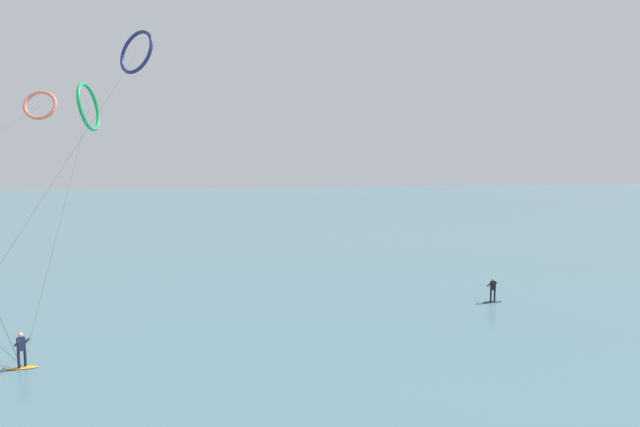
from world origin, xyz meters
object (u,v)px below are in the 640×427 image
object	(u,v)px
kite_navy	(136,52)
kite_emerald	(89,107)
surfer_amber	(22,353)
kite_coral	(40,105)
surfer_charcoal	(493,292)

from	to	relation	value
kite_navy	kite_emerald	world-z (taller)	kite_navy
surfer_amber	kite_coral	xyz separation A→B (m)	(-8.13, 31.75, 14.67)
surfer_amber	kite_emerald	distance (m)	26.37
surfer_amber	kite_coral	size ratio (longest dim) A/B	0.03
surfer_amber	kite_coral	bearing A→B (deg)	62.46
surfer_charcoal	kite_navy	distance (m)	39.61
kite_navy	surfer_charcoal	bearing A→B (deg)	3.38
surfer_amber	surfer_charcoal	bearing A→B (deg)	-30.26
surfer_charcoal	kite_navy	size ratio (longest dim) A/B	0.03
surfer_amber	kite_emerald	size ratio (longest dim) A/B	0.07
kite_navy	kite_emerald	bearing A→B (deg)	-74.29
surfer_amber	kite_coral	world-z (taller)	kite_coral
surfer_charcoal	kite_navy	xyz separation A→B (m)	(-25.77, 22.75, 19.69)
kite_navy	kite_emerald	size ratio (longest dim) A/B	1.97
kite_emerald	surfer_amber	bearing A→B (deg)	-167.28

